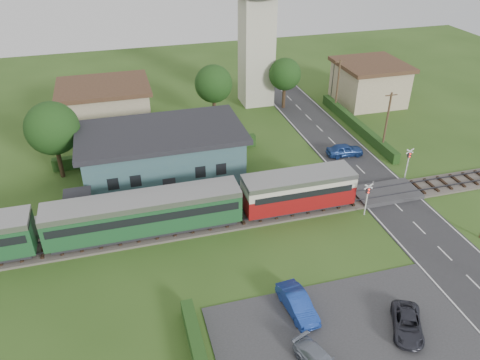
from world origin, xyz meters
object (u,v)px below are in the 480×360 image
object	(u,v)px
crossing_signal_far	(409,159)
church_tower	(257,27)
crossing_signal_near	(367,195)
pedestrian_near	(245,188)
car_park_dark	(407,324)
pedestrian_far	(118,209)
house_west	(106,106)
car_park_blue	(297,304)
equipment_hut	(79,206)
train	(105,220)
house_east	(369,82)
car_on_road	(345,150)
station_building	(163,154)

from	to	relation	value
crossing_signal_far	church_tower	bearing A→B (deg)	110.02
crossing_signal_near	pedestrian_near	size ratio (longest dim) A/B	1.71
church_tower	pedestrian_near	world-z (taller)	church_tower
car_park_dark	pedestrian_far	size ratio (longest dim) A/B	2.27
church_tower	pedestrian_near	bearing A→B (deg)	-109.70
house_west	car_park_blue	world-z (taller)	house_west
car_park_blue	house_west	bearing A→B (deg)	102.69
equipment_hut	car_park_blue	distance (m)	20.53
equipment_hut	crossing_signal_near	xyz separation A→B (m)	(24.40, -5.61, 0.39)
train	crossing_signal_near	bearing A→B (deg)	-6.16
train	house_east	size ratio (longest dim) A/B	4.91
crossing_signal_near	pedestrian_far	distance (m)	21.85
train	crossing_signal_near	size ratio (longest dim) A/B	13.18
crossing_signal_far	car_park_dark	distance (m)	20.62
train	church_tower	world-z (taller)	church_tower
church_tower	car_park_blue	size ratio (longest dim) A/B	4.21
train	crossing_signal_far	bearing A→B (deg)	4.64
car_park_blue	pedestrian_near	distance (m)	14.22
car_park_dark	house_west	bearing A→B (deg)	141.76
train	church_tower	distance (m)	34.33
train	pedestrian_far	xyz separation A→B (m)	(1.05, 2.58, -0.86)
train	car_on_road	distance (m)	26.98
crossing_signal_near	train	bearing A→B (deg)	173.84
house_west	house_east	size ratio (longest dim) A/B	1.23
train	crossing_signal_near	xyz separation A→B (m)	(22.32, -2.41, -0.04)
train	car_park_blue	size ratio (longest dim) A/B	10.33
equipment_hut	station_building	bearing A→B (deg)	35.92
pedestrian_far	equipment_hut	bearing A→B (deg)	79.92
house_east	car_park_blue	world-z (taller)	house_east
station_building	crossing_signal_near	xyz separation A→B (m)	(16.40, -11.40, -0.55)
house_west	car_park_blue	bearing A→B (deg)	-71.86
equipment_hut	house_east	xyz separation A→B (m)	(38.00, 18.80, 1.05)
pedestrian_near	pedestrian_far	xyz separation A→B (m)	(-11.52, -0.12, -0.09)
station_building	house_east	size ratio (longest dim) A/B	1.82
pedestrian_near	pedestrian_far	size ratio (longest dim) A/B	1.11
train	car_park_dark	size ratio (longest dim) A/B	10.96
crossing_signal_far	pedestrian_far	bearing A→B (deg)	179.63
station_building	car_park_blue	distance (m)	21.53
house_west	crossing_signal_near	world-z (taller)	house_west
house_west	house_east	world-z (taller)	same
crossing_signal_near	pedestrian_far	bearing A→B (deg)	166.81
car_on_road	pedestrian_far	bearing A→B (deg)	107.20
pedestrian_far	crossing_signal_far	bearing A→B (deg)	-89.21
house_east	car_on_road	bearing A→B (deg)	-126.75
crossing_signal_far	house_west	bearing A→B (deg)	144.23
station_building	crossing_signal_far	distance (m)	24.51
train	house_east	xyz separation A→B (m)	(35.92, 22.00, 0.62)
equipment_hut	house_west	xyz separation A→B (m)	(3.00, 19.80, 1.04)
equipment_hut	church_tower	size ratio (longest dim) A/B	0.14
house_west	crossing_signal_near	bearing A→B (deg)	-49.89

